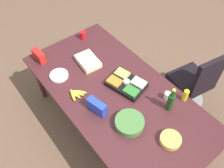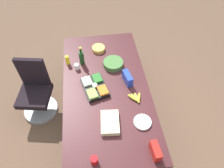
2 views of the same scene
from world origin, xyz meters
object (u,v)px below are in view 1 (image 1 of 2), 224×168
Objects in this scene: mustard_bottle at (185,95)px; salad_bowl at (130,123)px; sheet_cake at (88,61)px; paper_plate_stack at (59,75)px; conference_table at (116,96)px; wine_bottle at (171,102)px; veggie_tray at (126,84)px; paper_cup at (167,96)px; red_solo_cup at (83,35)px; office_chair at (192,85)px; chip_bag_red at (39,56)px; chip_bowl at (170,140)px; banana_bunch at (76,94)px; chip_bag_blue at (97,107)px.

mustard_bottle reaches higher than salad_bowl.
sheet_cake is 0.40m from paper_plate_stack.
paper_plate_stack is (-0.61, -0.38, 0.08)m from conference_table.
sheet_cake is at bearing -155.72° from mustard_bottle.
mustard_bottle is (0.55, 0.52, 0.14)m from conference_table.
conference_table is 0.72m from paper_plate_stack.
veggie_tray is at bearing -163.78° from wine_bottle.
wine_bottle reaches higher than sheet_cake.
paper_cup is at bearing 141.03° from wine_bottle.
conference_table is 21.32× the size of red_solo_cup.
office_chair is 3.34× the size of salad_bowl.
chip_bag_red is (-1.55, -0.95, -0.01)m from mustard_bottle.
paper_plate_stack is at bearing -143.22° from paper_cup.
office_chair reaches higher than chip_bowl.
paper_plate_stack is 0.74× the size of salad_bowl.
banana_bunch is 0.88× the size of paper_plate_stack.
salad_bowl is at bearing -10.12° from sheet_cake.
paper_plate_stack is at bearing -138.84° from veggie_tray.
veggie_tray reaches higher than conference_table.
chip_bowl is at bearing -6.69° from red_solo_cup.
mustard_bottle is at bearing 10.19° from red_solo_cup.
banana_bunch is at bearing 1.17° from paper_plate_stack.
red_solo_cup is at bearing 123.00° from paper_plate_stack.
veggie_tray is (-0.32, -0.94, 0.43)m from office_chair.
conference_table is 10.66× the size of chip_bag_blue.
chip_bowl is at bearing -45.01° from wine_bottle.
mustard_bottle reaches higher than chip_bowl.
banana_bunch is (-1.04, -0.40, -0.00)m from chip_bowl.
chip_bag_red is at bearing -165.69° from chip_bowl.
paper_plate_stack is 2.00× the size of red_solo_cup.
conference_table is 0.35m from chip_bag_blue.
wine_bottle is at bearing 30.47° from conference_table.
chip_bag_red is (-1.01, -0.43, 0.13)m from conference_table.
conference_table is 7.38× the size of wine_bottle.
mustard_bottle is 0.23m from wine_bottle.
sheet_cake is 0.50m from red_solo_cup.
chip_bag_red is at bearing -154.33° from wine_bottle.
sheet_cake is 1.37m from chip_bowl.
paper_plate_stack is at bearing -122.40° from office_chair.
wine_bottle reaches higher than mustard_bottle.
mustard_bottle is at bearing 24.28° from sheet_cake.
salad_bowl is (0.41, -0.31, 0.00)m from veggie_tray.
conference_table is 2.35× the size of office_chair.
office_chair is 3.14× the size of wine_bottle.
veggie_tray is 0.81m from paper_plate_stack.
chip_bag_blue is 0.72m from sheet_cake.
paper_cup reaches higher than sheet_cake.
sheet_cake is at bearing -27.13° from red_solo_cup.
paper_plate_stack reaches higher than conference_table.
banana_bunch is at bearing -131.55° from mustard_bottle.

